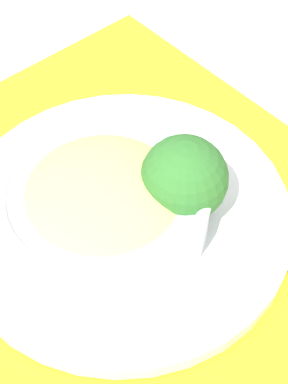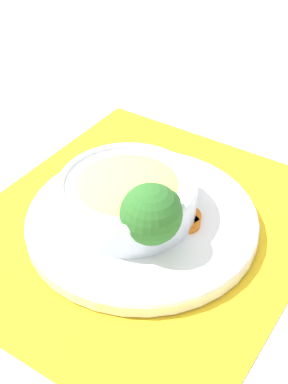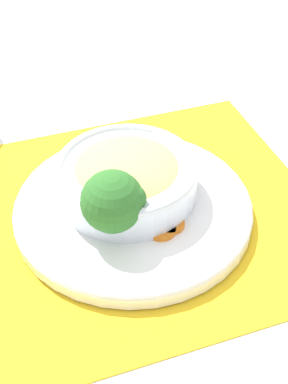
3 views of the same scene
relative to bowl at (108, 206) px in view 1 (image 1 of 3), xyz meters
The scene contains 7 objects.
ground_plane 0.06m from the bowl, 102.59° to the left, with size 4.00×4.00×0.00m, color white.
placemat 0.05m from the bowl, 102.59° to the left, with size 0.50×0.45×0.00m.
plate 0.04m from the bowl, 102.59° to the left, with size 0.31×0.31×0.02m.
bowl is the anchor object (origin of this frame).
broccoli_floret 0.07m from the bowl, 60.23° to the left, with size 0.08×0.08×0.09m.
carrot_slice_near 0.09m from the bowl, 103.80° to the left, with size 0.04×0.04×0.01m.
carrot_slice_middle 0.09m from the bowl, 114.56° to the left, with size 0.04×0.04×0.01m.
Camera 1 is at (0.27, -0.23, 0.48)m, focal length 60.00 mm.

